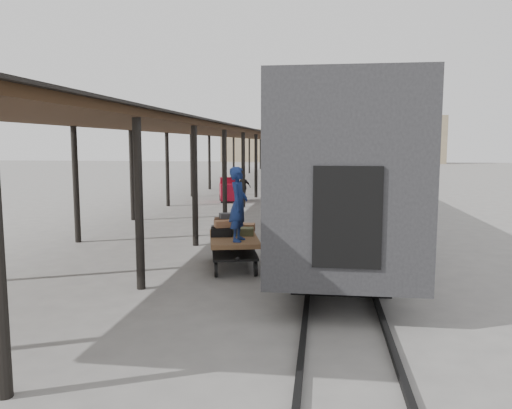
{
  "coord_description": "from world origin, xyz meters",
  "views": [
    {
      "loc": [
        2.76,
        -12.74,
        3.33
      ],
      "look_at": [
        0.99,
        0.48,
        1.7
      ],
      "focal_mm": 35.0,
      "sensor_mm": 36.0,
      "label": 1
    }
  ],
  "objects_px": {
    "baggage_cart": "(234,244)",
    "porter": "(239,204)",
    "pedestrian": "(244,187)",
    "luggage_tug": "(228,191)"
  },
  "relations": [
    {
      "from": "baggage_cart",
      "to": "porter",
      "type": "distance_m",
      "value": 1.35
    },
    {
      "from": "porter",
      "to": "pedestrian",
      "type": "distance_m",
      "value": 17.13
    },
    {
      "from": "luggage_tug",
      "to": "pedestrian",
      "type": "height_order",
      "value": "pedestrian"
    },
    {
      "from": "baggage_cart",
      "to": "pedestrian",
      "type": "bearing_deg",
      "value": 84.62
    },
    {
      "from": "luggage_tug",
      "to": "porter",
      "type": "xyz_separation_m",
      "value": [
        3.29,
        -15.85,
        1.18
      ]
    },
    {
      "from": "baggage_cart",
      "to": "porter",
      "type": "bearing_deg",
      "value": -82.41
    },
    {
      "from": "porter",
      "to": "pedestrian",
      "type": "height_order",
      "value": "porter"
    },
    {
      "from": "luggage_tug",
      "to": "baggage_cart",
      "type": "bearing_deg",
      "value": -93.78
    },
    {
      "from": "baggage_cart",
      "to": "luggage_tug",
      "type": "distance_m",
      "value": 15.5
    },
    {
      "from": "luggage_tug",
      "to": "pedestrian",
      "type": "distance_m",
      "value": 1.3
    }
  ]
}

